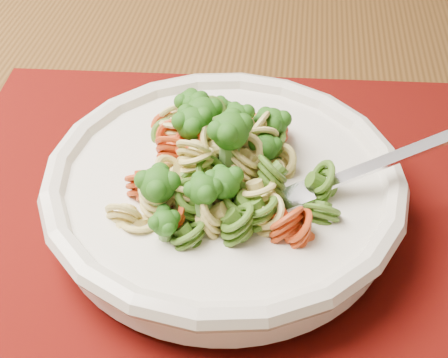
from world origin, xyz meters
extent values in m
cube|color=brown|center=(0.72, -0.51, 0.73)|extent=(1.61, 1.29, 0.04)
cube|color=#4E0B03|center=(0.71, -0.55, 0.75)|extent=(0.57, 0.49, 0.00)
cylinder|color=silver|center=(0.71, -0.57, 0.75)|extent=(0.12, 0.12, 0.01)
cylinder|color=silver|center=(0.71, -0.57, 0.77)|extent=(0.26, 0.26, 0.03)
torus|color=silver|center=(0.71, -0.57, 0.79)|extent=(0.28, 0.28, 0.02)
camera|label=1|loc=(0.64, -0.92, 1.11)|focal=50.00mm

